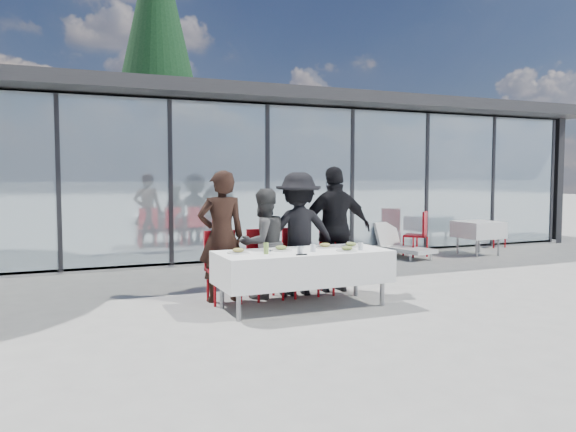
{
  "coord_description": "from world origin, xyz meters",
  "views": [
    {
      "loc": [
        -3.01,
        -6.52,
        1.72
      ],
      "look_at": [
        0.28,
        1.2,
        1.13
      ],
      "focal_mm": 35.0,
      "sensor_mm": 36.0,
      "label": 1
    }
  ],
  "objects_px": {
    "diner_chair_a": "(222,263)",
    "juice_bottle": "(266,248)",
    "plate_extra": "(347,249)",
    "spare_table_right": "(478,230)",
    "diner_chair_d": "(336,256)",
    "spare_chair_b": "(420,232)",
    "diner_b": "(263,243)",
    "diner_c": "(299,234)",
    "plate_a": "(238,251)",
    "plate_b": "(281,249)",
    "folded_eyeglasses": "(302,255)",
    "lounger": "(399,245)",
    "diner_a": "(221,236)",
    "plate_d": "(351,245)",
    "plate_c": "(325,246)",
    "diner_chair_c": "(299,258)",
    "diner_chair_b": "(264,260)",
    "spare_chair_a": "(490,225)",
    "dining_table": "(303,267)",
    "diner_d": "(335,229)",
    "conifer_tree": "(157,51)"
  },
  "relations": [
    {
      "from": "diner_chair_a",
      "to": "juice_bottle",
      "type": "bearing_deg",
      "value": -69.45
    },
    {
      "from": "plate_extra",
      "to": "spare_table_right",
      "type": "bearing_deg",
      "value": 32.61
    },
    {
      "from": "diner_chair_d",
      "to": "spare_chair_b",
      "type": "distance_m",
      "value": 4.26
    },
    {
      "from": "diner_b",
      "to": "diner_c",
      "type": "distance_m",
      "value": 0.56
    },
    {
      "from": "spare_table_right",
      "to": "plate_a",
      "type": "bearing_deg",
      "value": -155.81
    },
    {
      "from": "plate_b",
      "to": "folded_eyeglasses",
      "type": "xyz_separation_m",
      "value": [
        0.07,
        -0.5,
        -0.02
      ]
    },
    {
      "from": "lounger",
      "to": "diner_a",
      "type": "bearing_deg",
      "value": -150.59
    },
    {
      "from": "plate_b",
      "to": "plate_d",
      "type": "relative_size",
      "value": 1.0
    },
    {
      "from": "diner_a",
      "to": "plate_c",
      "type": "bearing_deg",
      "value": 156.06
    },
    {
      "from": "diner_chair_c",
      "to": "spare_chair_b",
      "type": "xyz_separation_m",
      "value": [
        4.0,
        2.57,
        0.0
      ]
    },
    {
      "from": "diner_chair_b",
      "to": "plate_d",
      "type": "distance_m",
      "value": 1.25
    },
    {
      "from": "diner_chair_d",
      "to": "spare_chair_a",
      "type": "relative_size",
      "value": 1.0
    },
    {
      "from": "dining_table",
      "to": "diner_d",
      "type": "height_order",
      "value": "diner_d"
    },
    {
      "from": "juice_bottle",
      "to": "spare_chair_a",
      "type": "bearing_deg",
      "value": 28.87
    },
    {
      "from": "diner_chair_b",
      "to": "diner_chair_a",
      "type": "bearing_deg",
      "value": 180.0
    },
    {
      "from": "dining_table",
      "to": "diner_d",
      "type": "bearing_deg",
      "value": 41.0
    },
    {
      "from": "diner_d",
      "to": "diner_b",
      "type": "bearing_deg",
      "value": 8.26
    },
    {
      "from": "diner_chair_b",
      "to": "diner_chair_d",
      "type": "distance_m",
      "value": 1.15
    },
    {
      "from": "plate_extra",
      "to": "dining_table",
      "type": "bearing_deg",
      "value": 153.74
    },
    {
      "from": "juice_bottle",
      "to": "lounger",
      "type": "xyz_separation_m",
      "value": [
        4.42,
        3.56,
        -0.56
      ]
    },
    {
      "from": "dining_table",
      "to": "spare_chair_a",
      "type": "distance_m",
      "value": 7.96
    },
    {
      "from": "spare_table_right",
      "to": "plate_d",
      "type": "bearing_deg",
      "value": -149.04
    },
    {
      "from": "plate_a",
      "to": "plate_extra",
      "type": "distance_m",
      "value": 1.42
    },
    {
      "from": "plate_a",
      "to": "diner_c",
      "type": "bearing_deg",
      "value": 30.58
    },
    {
      "from": "spare_chair_b",
      "to": "diner_chair_c",
      "type": "bearing_deg",
      "value": -147.32
    },
    {
      "from": "folded_eyeglasses",
      "to": "spare_table_right",
      "type": "bearing_deg",
      "value": 30.17
    },
    {
      "from": "diner_a",
      "to": "diner_chair_d",
      "type": "relative_size",
      "value": 1.85
    },
    {
      "from": "diner_c",
      "to": "plate_a",
      "type": "height_order",
      "value": "diner_c"
    },
    {
      "from": "diner_a",
      "to": "diner_chair_b",
      "type": "height_order",
      "value": "diner_a"
    },
    {
      "from": "plate_c",
      "to": "diner_a",
      "type": "bearing_deg",
      "value": 154.82
    },
    {
      "from": "conifer_tree",
      "to": "folded_eyeglasses",
      "type": "bearing_deg",
      "value": -92.85
    },
    {
      "from": "dining_table",
      "to": "folded_eyeglasses",
      "type": "bearing_deg",
      "value": -116.94
    },
    {
      "from": "plate_d",
      "to": "conifer_tree",
      "type": "distance_m",
      "value": 13.81
    },
    {
      "from": "plate_b",
      "to": "plate_d",
      "type": "xyz_separation_m",
      "value": [
        1.03,
        -0.03,
        0.0
      ]
    },
    {
      "from": "diner_chair_d",
      "to": "plate_d",
      "type": "xyz_separation_m",
      "value": [
        -0.11,
        -0.65,
        0.24
      ]
    },
    {
      "from": "plate_a",
      "to": "dining_table",
      "type": "bearing_deg",
      "value": -6.77
    },
    {
      "from": "folded_eyeglasses",
      "to": "spare_chair_a",
      "type": "height_order",
      "value": "spare_chair_a"
    },
    {
      "from": "plate_d",
      "to": "folded_eyeglasses",
      "type": "xyz_separation_m",
      "value": [
        -0.96,
        -0.47,
        -0.02
      ]
    },
    {
      "from": "diner_chair_b",
      "to": "spare_chair_a",
      "type": "bearing_deg",
      "value": 24.43
    },
    {
      "from": "spare_chair_b",
      "to": "juice_bottle",
      "type": "bearing_deg",
      "value": -144.75
    },
    {
      "from": "diner_chair_a",
      "to": "plate_a",
      "type": "distance_m",
      "value": 0.69
    },
    {
      "from": "diner_c",
      "to": "plate_c",
      "type": "distance_m",
      "value": 0.63
    },
    {
      "from": "plate_extra",
      "to": "spare_chair_b",
      "type": "bearing_deg",
      "value": 43.44
    },
    {
      "from": "dining_table",
      "to": "lounger",
      "type": "bearing_deg",
      "value": 41.71
    },
    {
      "from": "plate_a",
      "to": "spare_table_right",
      "type": "height_order",
      "value": "plate_a"
    },
    {
      "from": "diner_chair_a",
      "to": "diner_c",
      "type": "distance_m",
      "value": 1.21
    },
    {
      "from": "diner_a",
      "to": "spare_chair_a",
      "type": "distance_m",
      "value": 8.41
    },
    {
      "from": "diner_chair_c",
      "to": "diner_d",
      "type": "bearing_deg",
      "value": 2.31
    },
    {
      "from": "dining_table",
      "to": "diner_c",
      "type": "bearing_deg",
      "value": 69.78
    },
    {
      "from": "diner_chair_d",
      "to": "plate_extra",
      "type": "bearing_deg",
      "value": -110.42
    }
  ]
}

